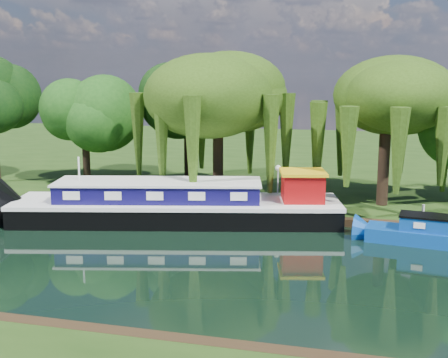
# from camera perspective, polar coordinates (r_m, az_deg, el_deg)

# --- Properties ---
(ground) EXTENTS (120.00, 120.00, 0.00)m
(ground) POSITION_cam_1_polar(r_m,az_deg,el_deg) (25.89, 0.74, -8.77)
(ground) COLOR black
(far_bank) EXTENTS (120.00, 52.00, 0.45)m
(far_bank) POSITION_cam_1_polar(r_m,az_deg,el_deg) (58.64, 8.45, 2.30)
(far_bank) COLOR #19330E
(far_bank) RESTS_ON ground
(dutch_barge) EXTENTS (19.52, 8.43, 4.02)m
(dutch_barge) POSITION_cam_1_polar(r_m,az_deg,el_deg) (33.10, -4.55, -2.68)
(dutch_barge) COLOR black
(dutch_barge) RESTS_ON ground
(red_dinghy) EXTENTS (3.11, 2.39, 0.60)m
(red_dinghy) POSITION_cam_1_polar(r_m,az_deg,el_deg) (35.10, -16.31, -3.99)
(red_dinghy) COLOR maroon
(red_dinghy) RESTS_ON ground
(willow_left) EXTENTS (7.61, 7.61, 9.12)m
(willow_left) POSITION_cam_1_polar(r_m,az_deg,el_deg) (37.24, -0.62, 8.28)
(willow_left) COLOR black
(willow_left) RESTS_ON far_bank
(willow_right) EXTENTS (6.91, 6.91, 8.41)m
(willow_right) POSITION_cam_1_polar(r_m,az_deg,el_deg) (36.11, 16.20, 7.02)
(willow_right) COLOR black
(willow_right) RESTS_ON far_bank
(tree_far_left) EXTENTS (4.84, 4.84, 7.80)m
(tree_far_left) POSITION_cam_1_polar(r_m,az_deg,el_deg) (42.39, -14.01, 6.52)
(tree_far_left) COLOR black
(tree_far_left) RESTS_ON far_bank
(tree_far_mid) EXTENTS (5.02, 5.02, 8.22)m
(tree_far_mid) POSITION_cam_1_polar(r_m,az_deg,el_deg) (43.58, -3.76, 7.34)
(tree_far_mid) COLOR black
(tree_far_mid) RESTS_ON far_bank
(lamppost) EXTENTS (0.36, 0.36, 2.56)m
(lamppost) POSITION_cam_1_polar(r_m,az_deg,el_deg) (35.19, 5.50, 0.47)
(lamppost) COLOR silver
(lamppost) RESTS_ON far_bank
(mooring_posts) EXTENTS (19.16, 0.16, 1.00)m
(mooring_posts) POSITION_cam_1_polar(r_m,az_deg,el_deg) (33.63, 3.23, -2.54)
(mooring_posts) COLOR silver
(mooring_posts) RESTS_ON far_bank
(reeds_near) EXTENTS (33.70, 1.50, 1.10)m
(reeds_near) POSITION_cam_1_polar(r_m,az_deg,el_deg) (18.13, 17.23, -16.25)
(reeds_near) COLOR #174612
(reeds_near) RESTS_ON ground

